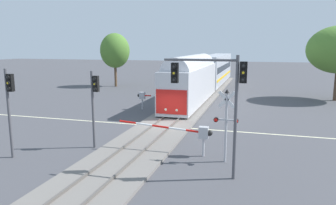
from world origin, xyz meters
The scene contains 11 objects.
ground_plane centered at (0.00, 0.00, 0.00)m, with size 220.00×220.00×0.00m, color #47474C.
road_centre_stripe centered at (0.00, 0.00, 0.00)m, with size 44.00×0.20×0.01m.
railway_track centered at (0.00, 0.00, 0.10)m, with size 4.40×80.00×0.32m.
commuter_train centered at (0.00, 20.34, 2.78)m, with size 3.04×39.63×5.16m.
crossing_gate_near centered at (3.57, -6.15, 1.43)m, with size 5.93×0.40×1.87m.
crossing_signal_mast centered at (5.58, -6.77, 2.54)m, with size 1.36×0.44×4.17m.
crossing_gate_far centered at (-3.67, 6.15, 1.40)m, with size 5.51×0.40×1.80m.
traffic_signal_median centered at (-2.69, -6.46, 3.33)m, with size 0.53×0.38×4.96m.
traffic_signal_near_right centered at (5.28, -9.02, 4.57)m, with size 4.00×0.38×6.08m.
traffic_signal_near_left centered at (-6.40, -9.49, 3.52)m, with size 0.53×0.38×5.24m.
pine_left_background centered at (-15.00, 22.67, 5.69)m, with size 4.64×4.64×8.44m.
Camera 1 is at (7.26, -24.24, 6.52)m, focal length 34.18 mm.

